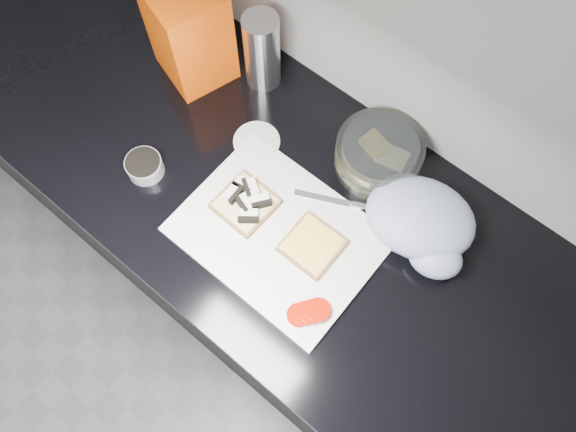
% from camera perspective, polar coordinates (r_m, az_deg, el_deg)
% --- Properties ---
extents(base_cabinet, '(3.50, 0.60, 0.86)m').
position_cam_1_polar(base_cabinet, '(1.63, 0.14, -5.47)').
color(base_cabinet, black).
rests_on(base_cabinet, ground).
extents(countertop, '(3.50, 0.64, 0.04)m').
position_cam_1_polar(countertop, '(1.21, 0.19, 0.96)').
color(countertop, black).
rests_on(countertop, base_cabinet).
extents(cutting_board, '(0.40, 0.30, 0.01)m').
position_cam_1_polar(cutting_board, '(1.16, -0.94, -1.90)').
color(cutting_board, silver).
rests_on(cutting_board, countertop).
extents(bread_left, '(0.12, 0.12, 0.04)m').
position_cam_1_polar(bread_left, '(1.17, -4.31, 1.40)').
color(bread_left, '#F5E5AD').
rests_on(bread_left, cutting_board).
extents(bread_right, '(0.11, 0.11, 0.02)m').
position_cam_1_polar(bread_right, '(1.14, 2.46, -2.99)').
color(bread_right, '#F5E5AD').
rests_on(bread_right, cutting_board).
extents(tomato_slices, '(0.09, 0.09, 0.02)m').
position_cam_1_polar(tomato_slices, '(1.10, 2.09, -9.76)').
color(tomato_slices, '#AB1703').
rests_on(tomato_slices, cutting_board).
extents(knife, '(0.17, 0.09, 0.01)m').
position_cam_1_polar(knife, '(1.18, 5.99, 1.31)').
color(knife, silver).
rests_on(knife, cutting_board).
extents(seed_tub, '(0.08, 0.08, 0.04)m').
position_cam_1_polar(seed_tub, '(1.25, -14.39, 4.97)').
color(seed_tub, gray).
rests_on(seed_tub, countertop).
extents(tub_lid, '(0.11, 0.11, 0.01)m').
position_cam_1_polar(tub_lid, '(1.26, -3.20, 7.55)').
color(tub_lid, silver).
rests_on(tub_lid, countertop).
extents(glass_bowl, '(0.19, 0.19, 0.08)m').
position_cam_1_polar(glass_bowl, '(1.22, 9.16, 6.19)').
color(glass_bowl, silver).
rests_on(glass_bowl, countertop).
extents(bread_bag, '(0.19, 0.18, 0.24)m').
position_cam_1_polar(bread_bag, '(1.30, -9.94, 17.94)').
color(bread_bag, '#F53604').
rests_on(bread_bag, countertop).
extents(steel_canister, '(0.08, 0.08, 0.19)m').
position_cam_1_polar(steel_canister, '(1.29, -2.66, 16.39)').
color(steel_canister, silver).
rests_on(steel_canister, countertop).
extents(grocery_bag, '(0.27, 0.24, 0.10)m').
position_cam_1_polar(grocery_bag, '(1.16, 13.49, -0.73)').
color(grocery_bag, '#AEB9D7').
rests_on(grocery_bag, countertop).
extents(whole_tomatoes, '(0.05, 0.05, 0.05)m').
position_cam_1_polar(whole_tomatoes, '(1.16, 14.91, -4.37)').
color(whole_tomatoes, '#AB1703').
rests_on(whole_tomatoes, countertop).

